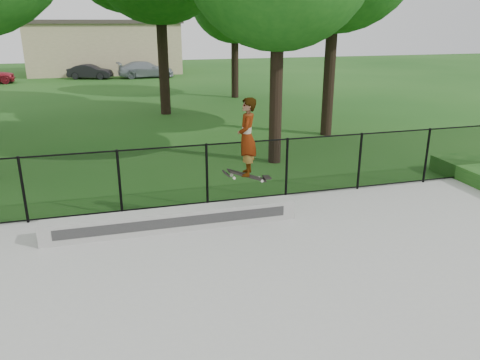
{
  "coord_description": "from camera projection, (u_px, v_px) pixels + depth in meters",
  "views": [
    {
      "loc": [
        -2.06,
        -4.36,
        4.24
      ],
      "look_at": [
        0.33,
        4.2,
        1.2
      ],
      "focal_mm": 35.0,
      "sensor_mm": 36.0,
      "label": 1
    }
  ],
  "objects": [
    {
      "name": "chainlink_fence",
      "position": [
        207.0,
        174.0,
        10.98
      ],
      "size": [
        16.06,
        0.06,
        1.5
      ],
      "color": "black",
      "rests_on": "concrete_slab"
    },
    {
      "name": "grind_ledge",
      "position": [
        174.0,
        220.0,
        9.81
      ],
      "size": [
        5.3,
        0.4,
        0.43
      ],
      "primitive_type": "cube",
      "color": "#A8A8A3",
      "rests_on": "concrete_slab"
    },
    {
      "name": "distant_building",
      "position": [
        105.0,
        46.0,
        39.29
      ],
      "size": [
        12.4,
        6.4,
        4.3
      ],
      "color": "beige",
      "rests_on": "ground"
    },
    {
      "name": "car_c",
      "position": [
        146.0,
        69.0,
        36.34
      ],
      "size": [
        4.05,
        2.03,
        1.24
      ],
      "primitive_type": "imported",
      "rotation": [
        0.0,
        0.0,
        1.65
      ],
      "color": "gray",
      "rests_on": "ground"
    },
    {
      "name": "car_b",
      "position": [
        90.0,
        72.0,
        35.55
      ],
      "size": [
        3.18,
        2.04,
        1.08
      ],
      "primitive_type": "imported",
      "rotation": [
        0.0,
        0.0,
        1.24
      ],
      "color": "black",
      "rests_on": "ground"
    },
    {
      "name": "skater_airborne",
      "position": [
        247.0,
        139.0,
        9.44
      ],
      "size": [
        0.8,
        0.67,
        1.81
      ],
      "color": "black",
      "rests_on": "ground"
    }
  ]
}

